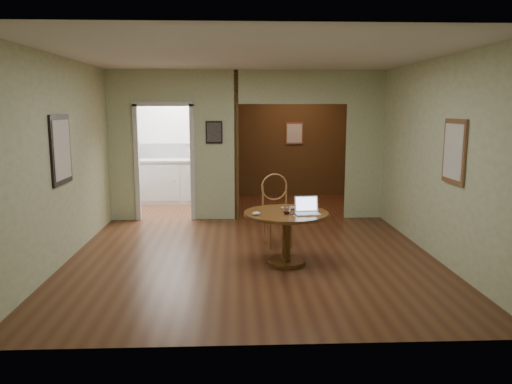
{
  "coord_description": "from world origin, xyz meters",
  "views": [
    {
      "loc": [
        -0.24,
        -6.54,
        2.03
      ],
      "look_at": [
        0.04,
        -0.2,
        0.96
      ],
      "focal_mm": 35.0,
      "sensor_mm": 36.0,
      "label": 1
    }
  ],
  "objects_px": {
    "chair": "(276,206)",
    "open_laptop": "(307,209)",
    "closed_laptop": "(295,209)",
    "dining_table": "(286,226)"
  },
  "relations": [
    {
      "from": "open_laptop",
      "to": "dining_table",
      "type": "bearing_deg",
      "value": 157.26
    },
    {
      "from": "closed_laptop",
      "to": "chair",
      "type": "bearing_deg",
      "value": 89.49
    },
    {
      "from": "dining_table",
      "to": "open_laptop",
      "type": "xyz_separation_m",
      "value": [
        0.26,
        -0.09,
        0.24
      ]
    },
    {
      "from": "chair",
      "to": "open_laptop",
      "type": "bearing_deg",
      "value": -85.72
    },
    {
      "from": "open_laptop",
      "to": "closed_laptop",
      "type": "bearing_deg",
      "value": 112.62
    },
    {
      "from": "chair",
      "to": "closed_laptop",
      "type": "xyz_separation_m",
      "value": [
        0.18,
        -0.79,
        0.11
      ]
    },
    {
      "from": "dining_table",
      "to": "closed_laptop",
      "type": "distance_m",
      "value": 0.28
    },
    {
      "from": "dining_table",
      "to": "open_laptop",
      "type": "height_order",
      "value": "open_laptop"
    },
    {
      "from": "dining_table",
      "to": "closed_laptop",
      "type": "relative_size",
      "value": 3.29
    },
    {
      "from": "open_laptop",
      "to": "closed_laptop",
      "type": "relative_size",
      "value": 0.95
    }
  ]
}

